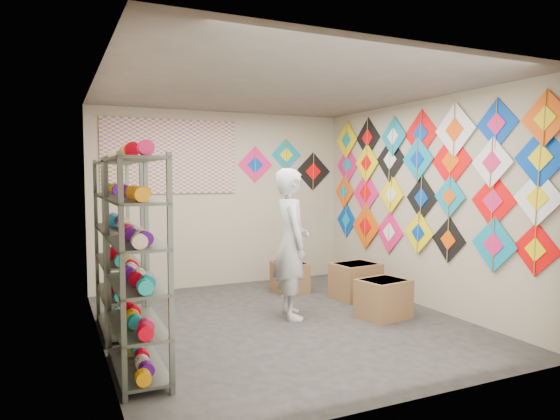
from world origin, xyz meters
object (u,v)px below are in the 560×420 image
shelf_rack_front (136,266)px  shopkeeper (291,243)px  shelf_rack_back (118,246)px  carton_c (290,277)px  carton_b (356,281)px  carton_a (383,299)px

shelf_rack_front → shopkeeper: 2.22m
shelf_rack_front → shelf_rack_back: (0.00, 1.30, 0.00)m
shelf_rack_back → carton_c: bearing=19.9°
carton_c → shelf_rack_front: bearing=-135.1°
shopkeeper → carton_b: 1.45m
shelf_rack_back → shopkeeper: bearing=-8.0°
shelf_rack_front → shelf_rack_back: size_ratio=1.00×
shelf_rack_front → carton_b: 3.58m
shelf_rack_back → carton_a: 3.15m
shopkeeper → carton_c: size_ratio=3.61×
carton_a → shelf_rack_front: bearing=-180.0°
shopkeeper → carton_c: bearing=-12.7°
carton_a → carton_b: (0.22, 0.94, 0.01)m
shopkeeper → carton_a: (1.00, -0.50, -0.67)m
shelf_rack_back → shopkeeper: shelf_rack_back is taller
shelf_rack_back → shelf_rack_front: bearing=-90.0°
shelf_rack_front → shopkeeper: bearing=27.4°
shelf_rack_front → carton_c: (2.53, 2.22, -0.73)m
carton_b → carton_c: (-0.66, 0.75, -0.03)m
shopkeeper → shelf_rack_front: bearing=129.6°
carton_a → shopkeeper: bearing=143.6°
carton_a → carton_b: carton_b is taller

